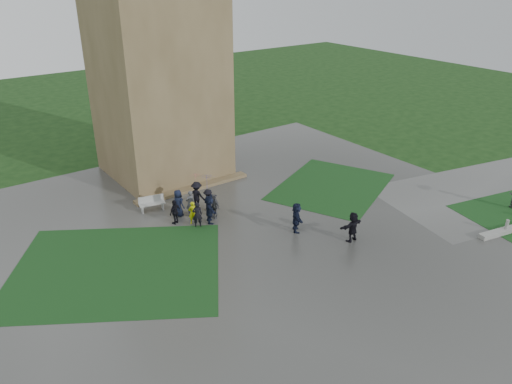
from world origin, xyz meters
TOP-DOWN VIEW (x-y plane):
  - ground at (0.00, 0.00)m, footprint 120.00×120.00m
  - plaza at (0.00, 2.00)m, footprint 34.00×34.00m
  - lawn_inset_left at (-8.50, 4.00)m, footprint 14.10×13.46m
  - lawn_inset_right at (8.50, 5.00)m, footprint 11.12×10.15m
  - tower at (0.00, 15.00)m, footprint 8.00×8.00m
  - tower_plinth at (0.00, 10.60)m, footprint 9.00×0.80m
  - bench at (-3.87, 9.27)m, footprint 1.77×0.89m
  - visitor_cluster at (-1.65, 6.72)m, footprint 4.02×3.79m
  - pedestrian_mid at (2.04, 1.42)m, footprint 1.47×1.82m
  - pedestrian_near at (3.96, -1.41)m, footprint 1.74×0.68m

SIDE VIEW (x-z plane):
  - ground at x=0.00m, z-range 0.00..0.00m
  - plaza at x=0.00m, z-range 0.00..0.02m
  - lawn_inset_left at x=-8.50m, z-range 0.02..0.03m
  - lawn_inset_right at x=8.50m, z-range 0.02..0.03m
  - tower_plinth at x=0.00m, z-range 0.02..0.24m
  - bench at x=-3.87m, z-range 0.03..1.02m
  - pedestrian_near at x=3.96m, z-range 0.02..1.87m
  - pedestrian_mid at x=2.04m, z-range 0.02..1.91m
  - visitor_cluster at x=-1.65m, z-range -0.22..2.42m
  - tower at x=0.00m, z-range 0.00..18.00m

